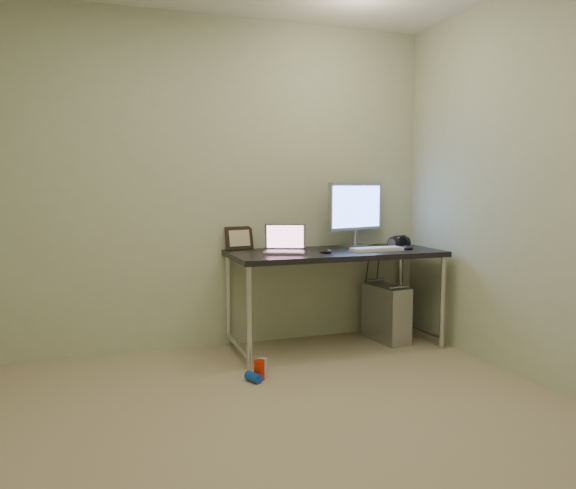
# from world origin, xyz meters

# --- Properties ---
(floor) EXTENTS (3.50, 3.50, 0.00)m
(floor) POSITION_xyz_m (0.00, 0.00, 0.00)
(floor) COLOR tan
(floor) RESTS_ON ground
(wall_back) EXTENTS (3.50, 0.02, 2.50)m
(wall_back) POSITION_xyz_m (0.00, 1.75, 1.25)
(wall_back) COLOR beige
(wall_back) RESTS_ON ground
(desk) EXTENTS (1.60, 0.70, 0.75)m
(desk) POSITION_xyz_m (0.88, 1.40, 0.67)
(desk) COLOR black
(desk) RESTS_ON ground
(tower_computer) EXTENTS (0.24, 0.45, 0.48)m
(tower_computer) POSITION_xyz_m (1.34, 1.43, 0.23)
(tower_computer) COLOR #B1B1B6
(tower_computer) RESTS_ON ground
(cable_a) EXTENTS (0.01, 0.16, 0.69)m
(cable_a) POSITION_xyz_m (1.29, 1.70, 0.40)
(cable_a) COLOR black
(cable_a) RESTS_ON ground
(cable_b) EXTENTS (0.02, 0.11, 0.71)m
(cable_b) POSITION_xyz_m (1.38, 1.68, 0.38)
(cable_b) COLOR black
(cable_b) RESTS_ON ground
(can_red) EXTENTS (0.07, 0.07, 0.13)m
(can_red) POSITION_xyz_m (0.12, 0.88, 0.06)
(can_red) COLOR red
(can_red) RESTS_ON ground
(can_white) EXTENTS (0.09, 0.09, 0.12)m
(can_white) POSITION_xyz_m (0.15, 0.92, 0.06)
(can_white) COLOR silver
(can_white) RESTS_ON ground
(can_blue) EXTENTS (0.10, 0.13, 0.06)m
(can_blue) POSITION_xyz_m (0.07, 0.85, 0.03)
(can_blue) COLOR #113FB7
(can_blue) RESTS_ON ground
(laptop) EXTENTS (0.37, 0.34, 0.21)m
(laptop) POSITION_xyz_m (0.47, 1.40, 0.80)
(laptop) COLOR #9E9DA5
(laptop) RESTS_ON desk
(monitor) EXTENTS (0.54, 0.22, 0.52)m
(monitor) POSITION_xyz_m (1.15, 1.60, 1.05)
(monitor) COLOR #9E9DA5
(monitor) RESTS_ON desk
(keyboard) EXTENTS (0.42, 0.16, 0.02)m
(keyboard) POSITION_xyz_m (1.18, 1.29, 0.76)
(keyboard) COLOR white
(keyboard) RESTS_ON desk
(mouse_right) EXTENTS (0.08, 0.12, 0.04)m
(mouse_right) POSITION_xyz_m (1.45, 1.31, 0.77)
(mouse_right) COLOR black
(mouse_right) RESTS_ON desk
(mouse_left) EXTENTS (0.09, 0.12, 0.04)m
(mouse_left) POSITION_xyz_m (0.75, 1.29, 0.77)
(mouse_left) COLOR black
(mouse_left) RESTS_ON desk
(headphones) EXTENTS (0.19, 0.11, 0.11)m
(headphones) POSITION_xyz_m (1.49, 1.50, 0.78)
(headphones) COLOR black
(headphones) RESTS_ON desk
(picture_frame) EXTENTS (0.23, 0.10, 0.18)m
(picture_frame) POSITION_xyz_m (0.21, 1.72, 0.84)
(picture_frame) COLOR black
(picture_frame) RESTS_ON desk
(webcam) EXTENTS (0.04, 0.04, 0.11)m
(webcam) POSITION_xyz_m (0.42, 1.65, 0.83)
(webcam) COLOR silver
(webcam) RESTS_ON desk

